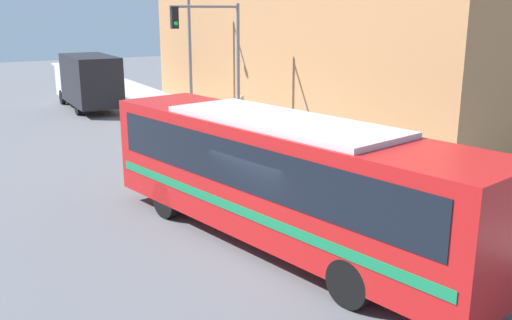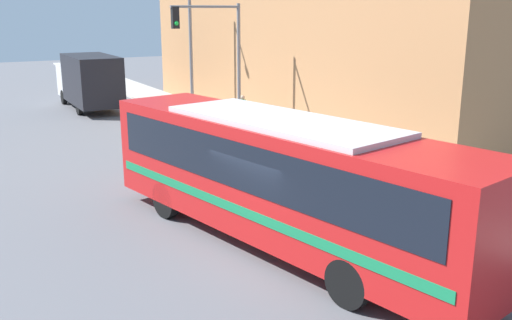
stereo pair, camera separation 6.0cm
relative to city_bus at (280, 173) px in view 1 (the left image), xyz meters
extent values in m
plane|color=slate|center=(-0.35, -0.36, -1.92)|extent=(120.00, 120.00, 0.00)
cube|color=#B7B2A8|center=(5.56, 19.64, -1.85)|extent=(2.82, 70.00, 0.15)
cube|color=#B27A4C|center=(9.97, 14.06, 1.87)|extent=(6.00, 26.83, 7.58)
cube|color=red|center=(0.00, 0.00, -0.11)|extent=(4.79, 11.92, 2.73)
cube|color=black|center=(0.00, 0.00, 0.39)|extent=(4.64, 11.02, 1.14)
cube|color=#197F4C|center=(0.00, 0.00, -0.71)|extent=(4.73, 11.47, 0.24)
cube|color=silver|center=(0.00, 0.00, 1.31)|extent=(3.52, 6.74, 0.16)
cylinder|color=black|center=(0.33, 3.76, -1.40)|extent=(0.49, 1.08, 1.04)
cylinder|color=black|center=(-1.80, 3.32, -1.40)|extent=(0.49, 1.08, 1.04)
cylinder|color=black|center=(1.72, -2.92, -1.40)|extent=(0.49, 1.08, 1.04)
cylinder|color=black|center=(-0.41, -3.36, -1.40)|extent=(0.49, 1.08, 1.04)
cube|color=black|center=(0.78, 22.47, -0.07)|extent=(2.42, 5.43, 2.80)
cube|color=silver|center=(0.78, 26.24, -0.47)|extent=(2.29, 2.11, 1.99)
cylinder|color=black|center=(-0.28, 25.87, -1.47)|extent=(0.25, 0.90, 0.90)
cylinder|color=black|center=(-0.28, 21.45, -1.47)|extent=(0.25, 0.90, 0.90)
cylinder|color=#999999|center=(4.75, 4.64, -1.46)|extent=(0.22, 0.22, 0.62)
sphere|color=#999999|center=(4.75, 4.64, -1.09)|extent=(0.20, 0.20, 0.20)
cylinder|color=#999999|center=(4.75, 4.52, -1.43)|extent=(0.10, 0.13, 0.10)
cylinder|color=slate|center=(4.90, 11.61, 1.21)|extent=(0.16, 0.16, 5.96)
cylinder|color=slate|center=(3.30, 11.61, 4.04)|extent=(3.20, 0.11, 0.11)
cube|color=black|center=(1.90, 11.61, 3.59)|extent=(0.30, 0.24, 0.90)
sphere|color=#19D83F|center=(1.90, 11.47, 3.37)|extent=(0.18, 0.18, 0.18)
cylinder|color=slate|center=(5.00, 17.43, 1.87)|extent=(0.18, 0.18, 7.29)
cylinder|color=#23283D|center=(5.44, 12.30, -1.36)|extent=(0.28, 0.28, 0.83)
cylinder|color=#338C4C|center=(5.44, 12.30, -0.59)|extent=(0.34, 0.34, 0.69)
sphere|color=tan|center=(5.44, 12.30, -0.13)|extent=(0.23, 0.23, 0.23)
camera|label=1|loc=(-7.16, -11.55, 3.93)|focal=40.00mm
camera|label=2|loc=(-7.11, -11.58, 3.93)|focal=40.00mm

